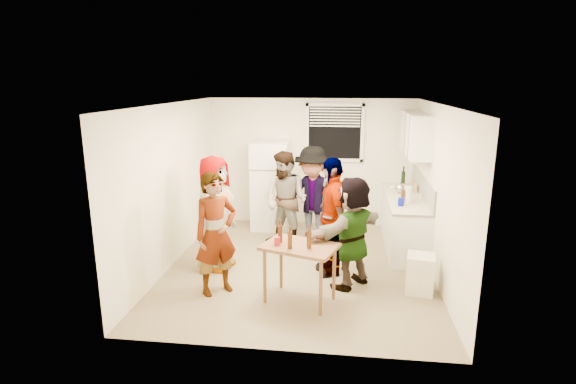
# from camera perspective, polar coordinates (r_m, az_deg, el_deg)

# --- Properties ---
(room) EXTENTS (4.00, 4.50, 2.50)m
(room) POSITION_cam_1_polar(r_m,az_deg,el_deg) (7.11, 1.47, -9.49)
(room) COLOR white
(room) RESTS_ON ground
(window) EXTENTS (1.12, 0.10, 1.06)m
(window) POSITION_cam_1_polar(r_m,az_deg,el_deg) (8.76, 5.93, 7.49)
(window) COLOR white
(window) RESTS_ON room
(refrigerator) EXTENTS (0.70, 0.70, 1.70)m
(refrigerator) POSITION_cam_1_polar(r_m,az_deg,el_deg) (8.71, -2.20, 0.84)
(refrigerator) COLOR white
(refrigerator) RESTS_ON ground
(counter_lower) EXTENTS (0.60, 2.20, 0.86)m
(counter_lower) POSITION_cam_1_polar(r_m,az_deg,el_deg) (8.08, 14.42, -3.75)
(counter_lower) COLOR white
(counter_lower) RESTS_ON ground
(countertop) EXTENTS (0.64, 2.22, 0.04)m
(countertop) POSITION_cam_1_polar(r_m,az_deg,el_deg) (7.96, 14.62, -0.66)
(countertop) COLOR beige
(countertop) RESTS_ON counter_lower
(backsplash) EXTENTS (0.03, 2.20, 0.36)m
(backsplash) POSITION_cam_1_polar(r_m,az_deg,el_deg) (7.96, 16.74, 0.68)
(backsplash) COLOR beige
(backsplash) RESTS_ON countertop
(upper_cabinets) EXTENTS (0.34, 1.60, 0.70)m
(upper_cabinets) POSITION_cam_1_polar(r_m,az_deg,el_deg) (7.98, 15.84, 7.13)
(upper_cabinets) COLOR white
(upper_cabinets) RESTS_ON room
(kettle) EXTENTS (0.30, 0.27, 0.20)m
(kettle) POSITION_cam_1_polar(r_m,az_deg,el_deg) (8.17, 14.08, -0.11)
(kettle) COLOR silver
(kettle) RESTS_ON countertop
(paper_towel) EXTENTS (0.12, 0.12, 0.27)m
(paper_towel) POSITION_cam_1_polar(r_m,az_deg,el_deg) (7.55, 14.87, -1.30)
(paper_towel) COLOR white
(paper_towel) RESTS_ON countertop
(wine_bottle) EXTENTS (0.07, 0.07, 0.29)m
(wine_bottle) POSITION_cam_1_polar(r_m,az_deg,el_deg) (8.66, 14.35, 0.68)
(wine_bottle) COLOR black
(wine_bottle) RESTS_ON countertop
(beer_bottle_counter) EXTENTS (0.06, 0.06, 0.22)m
(beer_bottle_counter) POSITION_cam_1_polar(r_m,az_deg,el_deg) (7.49, 14.31, -1.38)
(beer_bottle_counter) COLOR #47230C
(beer_bottle_counter) RESTS_ON countertop
(blue_cup) EXTENTS (0.09, 0.09, 0.13)m
(blue_cup) POSITION_cam_1_polar(r_m,az_deg,el_deg) (7.34, 14.12, -1.70)
(blue_cup) COLOR #060EBE
(blue_cup) RESTS_ON countertop
(picture_frame) EXTENTS (0.02, 0.19, 0.16)m
(picture_frame) POSITION_cam_1_polar(r_m,az_deg,el_deg) (8.29, 15.87, 0.55)
(picture_frame) COLOR tan
(picture_frame) RESTS_ON countertop
(trash_bin) EXTENTS (0.42, 0.42, 0.53)m
(trash_bin) POSITION_cam_1_polar(r_m,az_deg,el_deg) (6.49, 16.42, -10.07)
(trash_bin) COLOR silver
(trash_bin) RESTS_ON ground
(serving_table) EXTENTS (1.07, 0.88, 0.78)m
(serving_table) POSITION_cam_1_polar(r_m,az_deg,el_deg) (6.11, 1.46, -13.61)
(serving_table) COLOR brown
(serving_table) RESTS_ON ground
(beer_bottle_table) EXTENTS (0.06, 0.06, 0.22)m
(beer_bottle_table) POSITION_cam_1_polar(r_m,az_deg,el_deg) (5.69, 0.25, -7.15)
(beer_bottle_table) COLOR #47230C
(beer_bottle_table) RESTS_ON serving_table
(red_cup) EXTENTS (0.08, 0.08, 0.11)m
(red_cup) POSITION_cam_1_polar(r_m,az_deg,el_deg) (5.80, -1.37, -6.75)
(red_cup) COLOR #AF1728
(red_cup) RESTS_ON serving_table
(guest_grey) EXTENTS (1.89, 1.19, 0.56)m
(guest_grey) POSITION_cam_1_polar(r_m,az_deg,el_deg) (7.18, -8.97, -9.40)
(guest_grey) COLOR gray
(guest_grey) RESTS_ON ground
(guest_stripe) EXTENTS (1.57, 1.66, 0.40)m
(guest_stripe) POSITION_cam_1_polar(r_m,az_deg,el_deg) (6.42, -8.85, -12.36)
(guest_stripe) COLOR #141933
(guest_stripe) RESTS_ON ground
(guest_back_left) EXTENTS (1.43, 1.86, 0.63)m
(guest_back_left) POSITION_cam_1_polar(r_m,az_deg,el_deg) (7.95, -0.26, -6.86)
(guest_back_left) COLOR brown
(guest_back_left) RESTS_ON ground
(guest_back_right) EXTENTS (1.65, 2.04, 0.65)m
(guest_back_right) POSITION_cam_1_polar(r_m,az_deg,el_deg) (7.99, 3.04, -6.79)
(guest_back_right) COLOR #424247
(guest_back_right) RESTS_ON ground
(guest_black) EXTENTS (1.99, 1.50, 0.43)m
(guest_black) POSITION_cam_1_polar(r_m,az_deg,el_deg) (6.96, 5.43, -10.08)
(guest_black) COLOR black
(guest_black) RESTS_ON ground
(guest_orange) EXTENTS (2.15, 2.14, 0.47)m
(guest_orange) POSITION_cam_1_polar(r_m,az_deg,el_deg) (6.59, 7.93, -11.60)
(guest_orange) COLOR #BC6E40
(guest_orange) RESTS_ON ground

